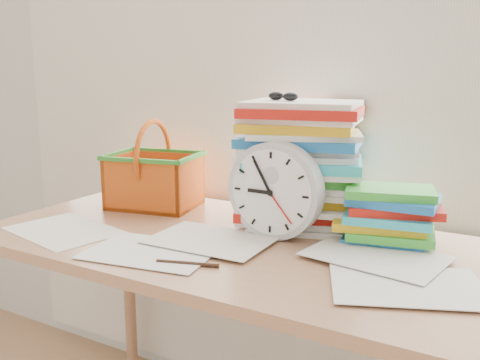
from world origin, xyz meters
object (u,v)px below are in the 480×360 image
Objects in this scene: clock at (275,190)px; paper_stack at (299,164)px; desk at (232,265)px; basket at (154,164)px; book_stack at (387,215)px.

paper_stack is at bearing 90.20° from clock.
basket is (-0.40, 0.17, 0.22)m from desk.
paper_stack is 1.41× the size of book_stack.
book_stack is at bearing -10.16° from paper_stack.
clock is at bearing 36.34° from desk.
paper_stack is 0.30m from book_stack.
desk is 5.37× the size of clock.
clock is (0.09, 0.07, 0.21)m from desk.
basket is (-0.49, -0.05, -0.04)m from paper_stack.
basket is at bearing 156.97° from desk.
desk is at bearing -154.77° from book_stack.
paper_stack reaches higher than desk.
basket reaches higher than desk.
basket reaches higher than book_stack.
desk is 5.49× the size of book_stack.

